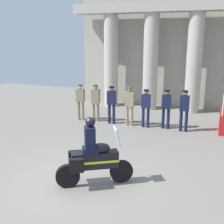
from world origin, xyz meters
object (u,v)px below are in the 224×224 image
at_px(officer_in_row_0, 81,99).
at_px(officer_in_row_5, 166,106).
at_px(officer_in_row_1, 96,100).
at_px(motorcycle_with_rider, 92,157).
at_px(officer_in_row_3, 130,103).
at_px(officer_in_row_2, 112,102).
at_px(officer_in_row_4, 146,105).
at_px(officer_in_row_6, 184,108).

distance_m(officer_in_row_0, officer_in_row_5, 4.07).
xyz_separation_m(officer_in_row_1, motorcycle_with_rider, (2.38, -5.73, -0.23)).
xyz_separation_m(officer_in_row_0, officer_in_row_3, (2.46, -0.08, 0.02)).
bearing_deg(officer_in_row_0, officer_in_row_1, 177.56).
distance_m(officer_in_row_2, officer_in_row_3, 0.86).
bearing_deg(officer_in_row_2, officer_in_row_4, 174.75).
distance_m(officer_in_row_4, officer_in_row_5, 0.87).
bearing_deg(officer_in_row_5, officer_in_row_3, -1.18).
bearing_deg(officer_in_row_4, officer_in_row_1, -7.52).
xyz_separation_m(officer_in_row_0, officer_in_row_2, (1.60, -0.08, 0.01)).
bearing_deg(officer_in_row_2, officer_in_row_6, 174.64).
distance_m(officer_in_row_1, officer_in_row_6, 4.09).
xyz_separation_m(officer_in_row_1, officer_in_row_2, (0.84, -0.11, -0.00)).
relative_size(officer_in_row_3, motorcycle_with_rider, 0.93).
distance_m(officer_in_row_1, motorcycle_with_rider, 6.21).
xyz_separation_m(officer_in_row_2, officer_in_row_6, (3.25, -0.04, 0.01)).
bearing_deg(officer_in_row_5, officer_in_row_2, -2.30).
height_order(officer_in_row_0, motorcycle_with_rider, motorcycle_with_rider).
xyz_separation_m(officer_in_row_0, motorcycle_with_rider, (3.15, -5.70, -0.22)).
bearing_deg(officer_in_row_6, officer_in_row_1, -6.69).
xyz_separation_m(officer_in_row_1, officer_in_row_6, (4.09, -0.15, 0.01)).
distance_m(officer_in_row_2, officer_in_row_5, 2.47).
bearing_deg(officer_in_row_4, officer_in_row_5, -176.87).
bearing_deg(officer_in_row_3, officer_in_row_5, 178.82).
height_order(officer_in_row_2, motorcycle_with_rider, motorcycle_with_rider).
height_order(officer_in_row_1, officer_in_row_5, officer_in_row_1).
bearing_deg(officer_in_row_3, officer_in_row_6, 174.30).
height_order(officer_in_row_5, motorcycle_with_rider, motorcycle_with_rider).
bearing_deg(officer_in_row_4, officer_in_row_6, 174.54).
bearing_deg(officer_in_row_2, officer_in_row_3, 175.59).
bearing_deg(officer_in_row_0, officer_in_row_2, 172.64).
distance_m(officer_in_row_3, officer_in_row_6, 2.39).
bearing_deg(motorcycle_with_rider, officer_in_row_4, 58.04).
bearing_deg(motorcycle_with_rider, officer_in_row_6, 41.67).
height_order(officer_in_row_4, officer_in_row_6, officer_in_row_6).
bearing_deg(officer_in_row_1, officer_in_row_3, 171.91).
xyz_separation_m(officer_in_row_2, motorcycle_with_rider, (1.54, -5.62, -0.23)).
bearing_deg(officer_in_row_0, officer_in_row_5, 175.71).
xyz_separation_m(officer_in_row_2, officer_in_row_4, (1.61, -0.02, -0.03)).
bearing_deg(officer_in_row_6, officer_in_row_2, -5.36).
bearing_deg(officer_in_row_5, officer_in_row_6, 165.06).
relative_size(officer_in_row_4, officer_in_row_6, 0.96).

